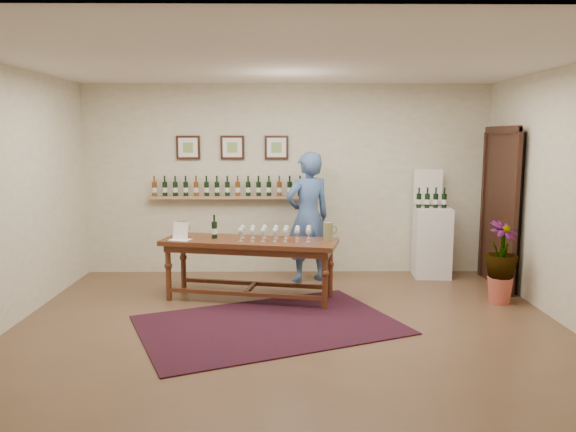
{
  "coord_description": "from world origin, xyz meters",
  "views": [
    {
      "loc": [
        -0.08,
        -5.84,
        2.05
      ],
      "look_at": [
        0.0,
        0.8,
        1.1
      ],
      "focal_mm": 35.0,
      "sensor_mm": 36.0,
      "label": 1
    }
  ],
  "objects_px": {
    "person": "(308,217)",
    "potted_plant": "(501,262)",
    "display_pedestal": "(432,242)",
    "tasting_table": "(250,249)"
  },
  "relations": [
    {
      "from": "person",
      "to": "tasting_table",
      "type": "bearing_deg",
      "value": 26.81
    },
    {
      "from": "display_pedestal",
      "to": "potted_plant",
      "type": "relative_size",
      "value": 1.15
    },
    {
      "from": "potted_plant",
      "to": "person",
      "type": "distance_m",
      "value": 2.6
    },
    {
      "from": "person",
      "to": "potted_plant",
      "type": "bearing_deg",
      "value": 132.13
    },
    {
      "from": "display_pedestal",
      "to": "person",
      "type": "relative_size",
      "value": 0.55
    },
    {
      "from": "tasting_table",
      "to": "display_pedestal",
      "type": "height_order",
      "value": "display_pedestal"
    },
    {
      "from": "tasting_table",
      "to": "potted_plant",
      "type": "xyz_separation_m",
      "value": [
        3.1,
        -0.2,
        -0.14
      ]
    },
    {
      "from": "display_pedestal",
      "to": "tasting_table",
      "type": "bearing_deg",
      "value": -156.16
    },
    {
      "from": "person",
      "to": "display_pedestal",
      "type": "bearing_deg",
      "value": 165.1
    },
    {
      "from": "tasting_table",
      "to": "person",
      "type": "bearing_deg",
      "value": 61.44
    }
  ]
}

